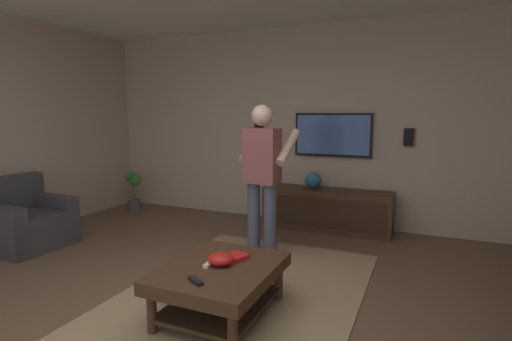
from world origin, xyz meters
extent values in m
plane|color=brown|center=(0.00, 0.00, 0.00)|extent=(7.70, 7.70, 0.00)
cube|color=#BCA893|center=(3.21, 0.00, 1.38)|extent=(0.10, 6.61, 2.76)
cube|color=#9E8460|center=(0.51, -0.17, 0.01)|extent=(3.14, 1.94, 0.01)
cube|color=#38383D|center=(0.79, 2.66, 0.20)|extent=(0.84, 0.84, 0.40)
cube|color=#38383D|center=(0.81, 2.98, 0.61)|extent=(0.81, 0.22, 0.42)
cube|color=#38383D|center=(1.11, 2.64, 0.28)|extent=(0.20, 0.81, 0.56)
cube|color=#422B1C|center=(0.31, -0.17, 0.35)|extent=(1.00, 0.80, 0.10)
cylinder|color=#422B1C|center=(0.73, -0.49, 0.15)|extent=(0.07, 0.07, 0.30)
cylinder|color=#422B1C|center=(0.73, 0.15, 0.15)|extent=(0.07, 0.07, 0.30)
cylinder|color=#422B1C|center=(-0.11, -0.49, 0.15)|extent=(0.07, 0.07, 0.30)
cylinder|color=#422B1C|center=(-0.11, 0.15, 0.15)|extent=(0.07, 0.07, 0.30)
cube|color=#382417|center=(0.31, -0.17, 0.10)|extent=(0.88, 0.68, 0.03)
cube|color=#422B1C|center=(2.88, -0.38, 0.28)|extent=(0.44, 1.70, 0.55)
cube|color=#352216|center=(2.65, -0.38, 0.28)|extent=(0.01, 1.56, 0.39)
cube|color=black|center=(3.12, -0.38, 1.26)|extent=(0.05, 1.05, 0.59)
cube|color=#4566AE|center=(3.09, -0.38, 1.26)|extent=(0.01, 0.99, 0.53)
cylinder|color=#4C5166|center=(1.56, -0.08, 0.41)|extent=(0.14, 0.14, 0.82)
cylinder|color=#4C5166|center=(1.58, 0.12, 0.41)|extent=(0.14, 0.14, 0.82)
cube|color=#8C4C4C|center=(1.57, 0.02, 1.11)|extent=(0.25, 0.38, 0.58)
sphere|color=beige|center=(1.57, 0.02, 1.53)|extent=(0.22, 0.22, 0.22)
cylinder|color=beige|center=(1.73, -0.22, 1.20)|extent=(0.48, 0.13, 0.37)
cylinder|color=beige|center=(1.77, 0.22, 1.20)|extent=(0.48, 0.13, 0.37)
cube|color=white|center=(1.95, -0.02, 1.10)|extent=(0.04, 0.05, 0.16)
cylinder|color=#4C4C51|center=(2.71, 2.76, 0.08)|extent=(0.19, 0.19, 0.16)
cylinder|color=brown|center=(2.71, 2.76, 0.30)|extent=(0.03, 0.03, 0.27)
sphere|color=#3D7F38|center=(2.72, 2.79, 0.48)|extent=(0.16, 0.16, 0.16)
sphere|color=#3D7F38|center=(2.73, 2.73, 0.50)|extent=(0.19, 0.19, 0.19)
sphere|color=#3D7F38|center=(2.76, 2.78, 0.51)|extent=(0.17, 0.17, 0.17)
sphere|color=#3D7F38|center=(2.71, 2.81, 0.55)|extent=(0.16, 0.16, 0.16)
sphere|color=#3D7F38|center=(2.64, 2.78, 0.58)|extent=(0.15, 0.15, 0.15)
ellipsoid|color=red|center=(0.33, -0.16, 0.45)|extent=(0.20, 0.20, 0.09)
cube|color=white|center=(0.29, -0.09, 0.41)|extent=(0.15, 0.05, 0.02)
cube|color=black|center=(-0.02, -0.16, 0.41)|extent=(0.11, 0.15, 0.02)
cube|color=red|center=(0.46, -0.20, 0.42)|extent=(0.26, 0.22, 0.04)
sphere|color=teal|center=(2.90, -0.18, 0.66)|extent=(0.22, 0.22, 0.22)
cube|color=black|center=(3.13, -1.34, 1.26)|extent=(0.06, 0.12, 0.22)
cube|color=black|center=(3.13, 0.72, 1.30)|extent=(0.06, 0.12, 0.22)
camera|label=1|loc=(-2.18, -1.56, 1.54)|focal=27.39mm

